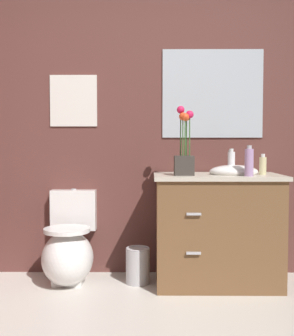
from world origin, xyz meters
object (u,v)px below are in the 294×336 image
at_px(toilet, 69,251).
at_px(trash_bin, 138,265).
at_px(wall_mirror, 213,94).
at_px(vanity_cabinet, 217,228).
at_px(lotion_bottle, 249,162).
at_px(wall_poster, 74,101).
at_px(soap_bottle, 263,165).
at_px(flower_vase, 184,153).
at_px(hand_wash_bottle, 231,162).

bearing_deg(toilet, trash_bin, -1.15).
bearing_deg(wall_mirror, vanity_cabinet, -89.45).
distance_m(lotion_bottle, wall_poster, 1.47).
height_order(lotion_bottle, wall_mirror, wall_mirror).
bearing_deg(soap_bottle, lotion_bottle, -130.80).
relative_size(toilet, trash_bin, 2.54).
height_order(toilet, wall_poster, wall_poster).
bearing_deg(toilet, flower_vase, -7.48).
distance_m(lotion_bottle, trash_bin, 1.13).
relative_size(toilet, wall_poster, 1.69).
xyz_separation_m(hand_wash_bottle, trash_bin, (-0.70, -0.00, -0.78)).
relative_size(vanity_cabinet, flower_vase, 2.01).
distance_m(vanity_cabinet, wall_poster, 1.51).
distance_m(vanity_cabinet, lotion_bottle, 0.56).
height_order(vanity_cabinet, lotion_bottle, lotion_bottle).
bearing_deg(wall_mirror, lotion_bottle, -67.82).
height_order(soap_bottle, wall_mirror, wall_mirror).
xyz_separation_m(soap_bottle, lotion_bottle, (-0.14, -0.16, 0.03)).
xyz_separation_m(vanity_cabinet, trash_bin, (-0.59, 0.02, -0.29)).
distance_m(trash_bin, wall_poster, 1.39).
height_order(trash_bin, wall_mirror, wall_mirror).
bearing_deg(lotion_bottle, wall_mirror, 112.18).
bearing_deg(wall_mirror, soap_bottle, -43.86).
height_order(vanity_cabinet, soap_bottle, vanity_cabinet).
bearing_deg(flower_vase, trash_bin, 163.15).
distance_m(lotion_bottle, wall_mirror, 0.73).
xyz_separation_m(hand_wash_bottle, wall_mirror, (-0.10, 0.28, 0.54)).
bearing_deg(flower_vase, soap_bottle, 6.36).
bearing_deg(lotion_bottle, trash_bin, 166.05).
relative_size(hand_wash_bottle, wall_poster, 0.47).
bearing_deg(wall_mirror, trash_bin, -154.81).
relative_size(toilet, lotion_bottle, 3.21).
relative_size(soap_bottle, wall_mirror, 0.19).
bearing_deg(flower_vase, hand_wash_bottle, 16.26).
xyz_separation_m(vanity_cabinet, hand_wash_bottle, (0.10, 0.02, 0.49)).
distance_m(soap_bottle, wall_poster, 1.56).
relative_size(soap_bottle, lotion_bottle, 0.71).
distance_m(toilet, trash_bin, 0.53).
xyz_separation_m(hand_wash_bottle, wall_poster, (-1.22, 0.28, 0.48)).
relative_size(flower_vase, wall_poster, 1.22).
relative_size(soap_bottle, trash_bin, 0.56).
xyz_separation_m(soap_bottle, wall_mirror, (-0.33, 0.32, 0.56)).
height_order(trash_bin, wall_poster, wall_poster).
bearing_deg(hand_wash_bottle, wall_mirror, 110.77).
relative_size(trash_bin, wall_poster, 0.67).
distance_m(flower_vase, soap_bottle, 0.59).
bearing_deg(wall_poster, flower_vase, -23.87).
bearing_deg(wall_mirror, flower_vase, -123.65).
distance_m(soap_bottle, hand_wash_bottle, 0.23).
xyz_separation_m(toilet, soap_bottle, (1.44, -0.05, 0.65)).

